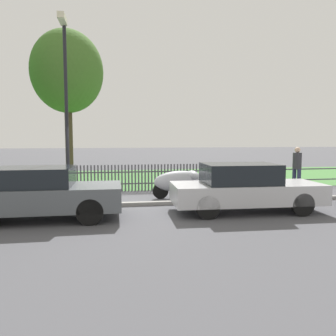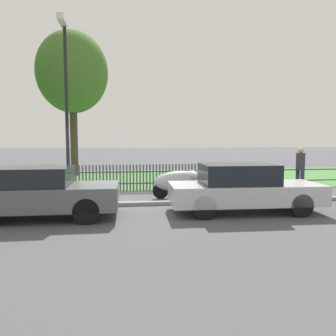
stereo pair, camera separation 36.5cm
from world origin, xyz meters
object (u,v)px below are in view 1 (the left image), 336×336
Objects in this scene: pedestrian_near_fence at (297,166)px; street_lamp at (66,90)px; parked_car_black_saloon at (41,193)px; tree_behind_motorcycle at (67,72)px; covered_motorcycle at (181,181)px; parked_car_navy_estate at (244,188)px.

pedestrian_near_fence is 0.30× the size of street_lamp.
tree_behind_motorcycle is (-0.55, 10.18, 5.03)m from parked_car_black_saloon.
pedestrian_near_fence is (5.15, 1.13, 0.40)m from covered_motorcycle.
tree_behind_motorcycle is 12.86m from pedestrian_near_fence.
tree_behind_motorcycle reaches higher than parked_car_navy_estate.
parked_car_black_saloon is at bearing -102.97° from street_lamp.
tree_behind_motorcycle is at bearing 93.39° from parked_car_black_saloon.
street_lamp is (-8.99, -1.69, 2.64)m from pedestrian_near_fence.
parked_car_navy_estate is 2.18× the size of covered_motorcycle.
parked_car_black_saloon is at bearing -177.98° from parked_car_navy_estate.
covered_motorcycle is (-1.35, 2.48, -0.11)m from parked_car_navy_estate.
parked_car_black_saloon reaches higher than covered_motorcycle.
parked_car_navy_estate is 0.54× the size of tree_behind_motorcycle.
parked_car_black_saloon is at bearing -86.91° from tree_behind_motorcycle.
pedestrian_near_fence is (3.81, 3.60, 0.29)m from parked_car_navy_estate.
tree_behind_motorcycle reaches higher than street_lamp.
street_lamp is (0.44, 1.92, 2.92)m from parked_car_black_saloon.
pedestrian_near_fence is at bearing 45.30° from parked_car_navy_estate.
pedestrian_near_fence is at bearing -33.32° from tree_behind_motorcycle.
parked_car_navy_estate is 6.26m from street_lamp.
parked_car_black_saloon is at bearing -154.92° from covered_motorcycle.
tree_behind_motorcycle is at bearing -140.18° from pedestrian_near_fence.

